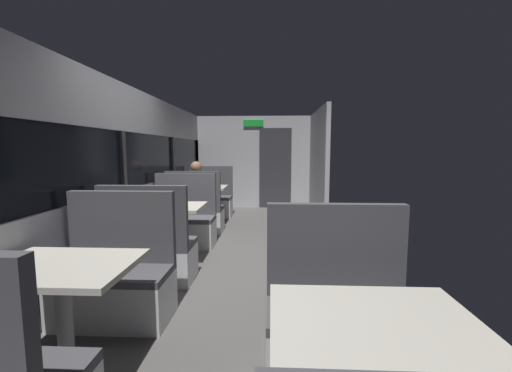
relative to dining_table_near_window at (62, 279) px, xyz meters
name	(u,v)px	position (x,y,z in m)	size (l,w,h in m)	color
ground_plane	(236,265)	(0.89, 2.09, -0.65)	(3.30, 9.20, 0.02)	#514F4C
carriage_window_panel_left	(122,178)	(-0.56, 2.09, 0.47)	(0.09, 8.48, 2.30)	#B2B2B7
carriage_end_bulkhead	(256,163)	(0.95, 6.28, 0.50)	(2.90, 0.11, 2.30)	#B2B2B7
carriage_aisle_panel_right	(318,164)	(2.34, 5.09, 0.51)	(0.08, 2.40, 2.30)	#B2B2B7
dining_table_near_window	(62,279)	(0.00, 0.00, 0.00)	(0.90, 0.70, 0.74)	#9E9EA3
bench_near_window_facing_entry	(116,282)	(0.00, 0.70, -0.31)	(0.95, 0.50, 1.10)	silver
dining_table_mid_window	(169,213)	(0.00, 2.20, 0.00)	(0.90, 0.70, 0.74)	#9E9EA3
bench_mid_window_facing_end	(150,253)	(0.00, 1.50, -0.31)	(0.95, 0.50, 1.10)	silver
bench_mid_window_facing_entry	(184,224)	(0.00, 2.90, -0.31)	(0.95, 0.50, 1.10)	silver
dining_table_far_window	(203,191)	(0.00, 4.39, 0.00)	(0.90, 0.70, 0.74)	#9E9EA3
bench_far_window_facing_end	(196,214)	(0.00, 3.69, -0.31)	(0.95, 0.50, 1.10)	silver
bench_far_window_facing_entry	(210,201)	(0.00, 5.09, -0.31)	(0.95, 0.50, 1.10)	silver
dining_table_front_aisle	(374,342)	(1.79, -0.60, 0.00)	(0.90, 0.70, 0.74)	#9E9EA3
bench_front_aisle_facing_entry	(339,324)	(1.79, 0.10, -0.31)	(0.95, 0.50, 1.10)	silver
seated_passenger	(196,202)	(0.00, 3.77, -0.10)	(0.47, 0.55, 1.26)	#26262D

